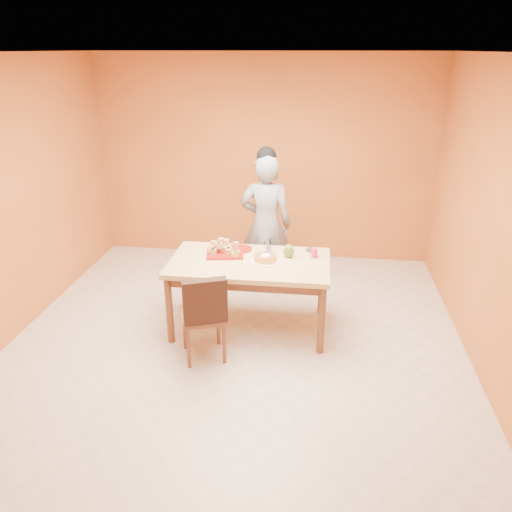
# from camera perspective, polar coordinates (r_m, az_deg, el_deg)

# --- Properties ---
(floor) EXTENTS (5.00, 5.00, 0.00)m
(floor) POSITION_cam_1_polar(r_m,az_deg,el_deg) (4.97, -2.56, -10.64)
(floor) COLOR beige
(floor) RESTS_ON ground
(ceiling) EXTENTS (5.00, 5.00, 0.00)m
(ceiling) POSITION_cam_1_polar(r_m,az_deg,el_deg) (4.16, -3.25, 22.23)
(ceiling) COLOR white
(ceiling) RESTS_ON wall_back
(wall_back) EXTENTS (4.50, 0.00, 4.50)m
(wall_back) POSITION_cam_1_polar(r_m,az_deg,el_deg) (6.77, 0.88, 10.92)
(wall_back) COLOR orange
(wall_back) RESTS_ON floor
(wall_right) EXTENTS (0.00, 5.00, 5.00)m
(wall_right) POSITION_cam_1_polar(r_m,az_deg,el_deg) (4.57, 26.17, 2.71)
(wall_right) COLOR orange
(wall_right) RESTS_ON floor
(dining_table) EXTENTS (1.60, 0.90, 0.76)m
(dining_table) POSITION_cam_1_polar(r_m,az_deg,el_deg) (5.04, -0.74, -1.53)
(dining_table) COLOR #E0C275
(dining_table) RESTS_ON floor
(dining_chair) EXTENTS (0.54, 0.60, 0.89)m
(dining_chair) POSITION_cam_1_polar(r_m,az_deg,el_deg) (4.66, -6.14, -6.61)
(dining_chair) COLOR brown
(dining_chair) RESTS_ON floor
(pastry_pile) EXTENTS (0.33, 0.33, 0.11)m
(pastry_pile) POSITION_cam_1_polar(r_m,az_deg,el_deg) (5.16, -3.56, 1.11)
(pastry_pile) COLOR tan
(pastry_pile) RESTS_ON pastry_platter
(person) EXTENTS (0.62, 0.42, 1.65)m
(person) POSITION_cam_1_polar(r_m,az_deg,el_deg) (5.82, 1.14, 3.60)
(person) COLOR gray
(person) RESTS_ON floor
(pastry_platter) EXTENTS (0.43, 0.43, 0.02)m
(pastry_platter) POSITION_cam_1_polar(r_m,az_deg,el_deg) (5.19, -3.55, 0.44)
(pastry_platter) COLOR maroon
(pastry_platter) RESTS_ON dining_table
(red_dinner_plate) EXTENTS (0.25, 0.25, 0.01)m
(red_dinner_plate) POSITION_cam_1_polar(r_m,az_deg,el_deg) (5.27, -1.75, 0.81)
(red_dinner_plate) COLOR maroon
(red_dinner_plate) RESTS_ON dining_table
(white_cake_plate) EXTENTS (0.36, 0.36, 0.01)m
(white_cake_plate) POSITION_cam_1_polar(r_m,az_deg,el_deg) (4.98, 1.07, -0.56)
(white_cake_plate) COLOR white
(white_cake_plate) RESTS_ON dining_table
(sponge_cake) EXTENTS (0.28, 0.28, 0.05)m
(sponge_cake) POSITION_cam_1_polar(r_m,az_deg,el_deg) (4.97, 1.07, -0.22)
(sponge_cake) COLOR #C58A33
(sponge_cake) RESTS_ON white_cake_plate
(cake_server) EXTENTS (0.09, 0.26, 0.01)m
(cake_server) POSITION_cam_1_polar(r_m,az_deg,el_deg) (5.12, 1.41, 0.89)
(cake_server) COLOR silver
(cake_server) RESTS_ON sponge_cake
(egg_ornament) EXTENTS (0.13, 0.11, 0.14)m
(egg_ornament) POSITION_cam_1_polar(r_m,az_deg,el_deg) (5.06, 3.74, 0.58)
(egg_ornament) COLOR olive
(egg_ornament) RESTS_ON dining_table
(magenta_glass) EXTENTS (0.07, 0.07, 0.09)m
(magenta_glass) POSITION_cam_1_polar(r_m,az_deg,el_deg) (5.09, 6.68, 0.33)
(magenta_glass) COLOR #D01F60
(magenta_glass) RESTS_ON dining_table
(checker_tin) EXTENTS (0.11, 0.11, 0.03)m
(checker_tin) POSITION_cam_1_polar(r_m,az_deg,el_deg) (5.26, 6.22, 0.70)
(checker_tin) COLOR #311C0D
(checker_tin) RESTS_ON dining_table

